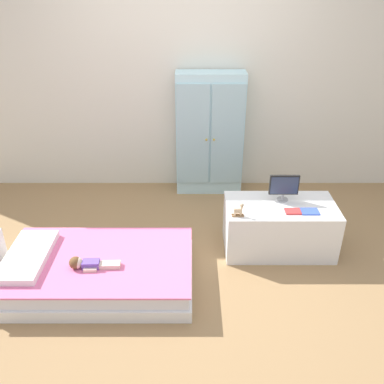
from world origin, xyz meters
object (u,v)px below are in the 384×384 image
at_px(rocking_horse_toy, 237,210).
at_px(bed, 98,271).
at_px(book_blue, 308,211).
at_px(tv_monitor, 282,186).
at_px(tv_stand, 277,227).
at_px(wardrobe, 208,135).
at_px(doll, 84,264).
at_px(book_red, 291,211).

bearing_deg(rocking_horse_toy, bed, -165.47).
bearing_deg(book_blue, bed, -168.45).
bearing_deg(rocking_horse_toy, tv_monitor, 32.72).
relative_size(tv_stand, rocking_horse_toy, 7.86).
relative_size(bed, wardrobe, 1.12).
xyz_separation_m(bed, wardrobe, (0.95, 1.62, 0.56)).
bearing_deg(rocking_horse_toy, doll, -161.68).
height_order(bed, wardrobe, wardrobe).
bearing_deg(tv_stand, doll, -160.13).
height_order(bed, book_red, book_red).
relative_size(tv_stand, tv_monitor, 3.74).
distance_m(bed, book_red, 1.68).
height_order(rocking_horse_toy, book_blue, rocking_horse_toy).
height_order(bed, rocking_horse_toy, rocking_horse_toy).
distance_m(bed, book_blue, 1.82).
bearing_deg(book_red, bed, -167.45).
xyz_separation_m(rocking_horse_toy, book_blue, (0.61, 0.06, -0.05)).
height_order(rocking_horse_toy, book_red, rocking_horse_toy).
xyz_separation_m(book_red, book_blue, (0.14, 0.00, -0.00)).
relative_size(bed, rocking_horse_toy, 12.27).
bearing_deg(wardrobe, bed, -120.35).
bearing_deg(book_red, tv_monitor, 103.23).
height_order(tv_monitor, book_blue, tv_monitor).
bearing_deg(book_red, tv_stand, 121.74).
height_order(wardrobe, book_red, wardrobe).
distance_m(tv_stand, book_red, 0.27).
xyz_separation_m(tv_monitor, book_red, (0.05, -0.21, -0.13)).
distance_m(tv_stand, book_blue, 0.34).
bearing_deg(tv_monitor, book_blue, -46.94).
xyz_separation_m(tv_monitor, rocking_horse_toy, (-0.42, -0.27, -0.08)).
relative_size(tv_monitor, book_blue, 1.72).
relative_size(tv_stand, book_blue, 6.43).
xyz_separation_m(wardrobe, rocking_horse_toy, (0.20, -1.32, -0.16)).
relative_size(rocking_horse_toy, book_red, 0.93).
distance_m(wardrobe, book_red, 1.44).
relative_size(rocking_horse_toy, book_blue, 0.82).
relative_size(doll, rocking_horse_toy, 3.19).
relative_size(bed, tv_monitor, 5.84).
height_order(tv_stand, tv_monitor, tv_monitor).
height_order(doll, book_red, book_red).
height_order(doll, tv_stand, tv_stand).
bearing_deg(bed, book_blue, 11.55).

